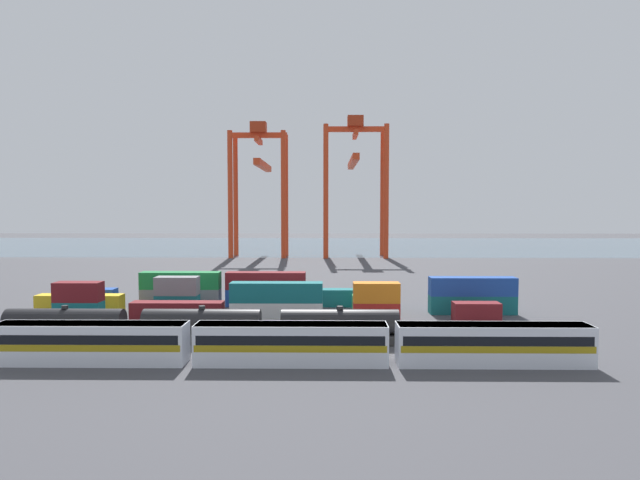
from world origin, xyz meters
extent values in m
plane|color=#424247|center=(0.00, 40.00, 0.00)|extent=(420.00, 420.00, 0.00)
cube|color=#475B6B|center=(0.00, 144.18, 0.00)|extent=(400.00, 110.00, 0.01)
cube|color=silver|center=(-16.90, -22.33, 1.95)|extent=(18.33, 3.10, 3.90)
cube|color=#9E8414|center=(-16.90, -22.33, 1.85)|extent=(17.96, 3.14, 0.64)
cube|color=black|center=(-16.90, -22.33, 2.63)|extent=(17.59, 3.13, 0.90)
cube|color=slate|center=(-16.90, -22.33, 3.72)|extent=(18.14, 2.85, 0.36)
cube|color=silver|center=(2.32, -22.33, 1.95)|extent=(18.33, 3.10, 3.90)
cube|color=#9E8414|center=(2.32, -22.33, 1.85)|extent=(17.96, 3.14, 0.64)
cube|color=black|center=(2.32, -22.33, 2.63)|extent=(17.59, 3.13, 0.90)
cube|color=slate|center=(2.32, -22.33, 3.72)|extent=(18.14, 2.85, 0.36)
cube|color=silver|center=(21.55, -22.33, 1.95)|extent=(18.33, 3.10, 3.90)
cube|color=#9E8414|center=(21.55, -22.33, 1.85)|extent=(17.96, 3.14, 0.64)
cube|color=black|center=(21.55, -22.33, 2.63)|extent=(17.59, 3.13, 0.90)
cube|color=slate|center=(21.55, -22.33, 3.72)|extent=(18.14, 2.85, 0.36)
cube|color=#232326|center=(-23.27, -14.52, 0.55)|extent=(12.89, 2.50, 1.10)
cylinder|color=black|center=(-23.27, -14.52, 2.45)|extent=(12.89, 2.71, 2.71)
cylinder|color=black|center=(-23.27, -14.52, 3.99)|extent=(0.70, 0.70, 0.36)
cube|color=#232326|center=(-8.06, -14.52, 0.55)|extent=(12.89, 2.50, 1.10)
cylinder|color=black|center=(-8.06, -14.52, 2.45)|extent=(12.89, 2.71, 2.71)
cylinder|color=black|center=(-8.06, -14.52, 3.99)|extent=(0.70, 0.70, 0.36)
cube|color=#232326|center=(7.15, -14.52, 0.55)|extent=(12.89, 2.50, 1.10)
cylinder|color=black|center=(7.15, -14.52, 2.45)|extent=(12.89, 2.71, 2.71)
cylinder|color=black|center=(7.15, -14.52, 3.99)|extent=(0.70, 0.70, 0.36)
cube|color=#146066|center=(-27.12, -3.04, 1.30)|extent=(6.04, 2.44, 2.60)
cube|color=maroon|center=(-27.12, -3.04, 3.90)|extent=(6.04, 2.44, 2.60)
cube|color=maroon|center=(-14.01, -3.04, 1.30)|extent=(12.10, 2.44, 2.60)
cube|color=silver|center=(-0.91, -3.04, 1.30)|extent=(12.10, 2.44, 2.60)
cube|color=#146066|center=(-0.91, -3.04, 3.90)|extent=(12.10, 2.44, 2.60)
cube|color=#AD211C|center=(12.20, -3.04, 1.30)|extent=(6.04, 2.44, 2.60)
cube|color=orange|center=(12.20, -3.04, 3.90)|extent=(6.04, 2.44, 2.60)
cube|color=maroon|center=(25.31, -3.04, 1.30)|extent=(6.04, 2.44, 2.60)
cube|color=gold|center=(-29.62, 2.66, 1.30)|extent=(12.10, 2.44, 2.60)
cube|color=#146066|center=(-15.64, 2.66, 1.30)|extent=(6.04, 2.44, 2.60)
cube|color=slate|center=(-15.64, 2.66, 3.90)|extent=(6.04, 2.44, 2.60)
cube|color=slate|center=(-1.66, 2.66, 1.30)|extent=(12.10, 2.44, 2.60)
cube|color=#197538|center=(12.33, 2.66, 1.30)|extent=(6.04, 2.44, 2.60)
cube|color=#146066|center=(26.31, 2.66, 1.30)|extent=(12.10, 2.44, 2.60)
cube|color=#1C4299|center=(26.31, 2.66, 3.90)|extent=(12.10, 2.44, 2.60)
cube|color=#1C4299|center=(-29.80, 8.37, 1.30)|extent=(6.04, 2.44, 2.60)
cube|color=slate|center=(-16.71, 8.37, 1.30)|extent=(12.10, 2.44, 2.60)
cube|color=#197538|center=(-16.71, 8.37, 3.90)|extent=(12.10, 2.44, 2.60)
cube|color=#1C4299|center=(-3.61, 8.37, 1.30)|extent=(12.10, 2.44, 2.60)
cube|color=maroon|center=(-3.61, 8.37, 3.90)|extent=(12.10, 2.44, 2.60)
cube|color=#146066|center=(9.48, 8.37, 1.30)|extent=(12.10, 2.44, 2.60)
cylinder|color=red|center=(-23.32, 87.70, 19.07)|extent=(1.50, 1.50, 38.14)
cylinder|color=red|center=(-7.37, 87.70, 19.07)|extent=(1.50, 1.50, 38.14)
cylinder|color=red|center=(-23.32, 97.15, 19.07)|extent=(1.50, 1.50, 38.14)
cylinder|color=red|center=(-7.37, 97.15, 19.07)|extent=(1.50, 1.50, 38.14)
cube|color=red|center=(-15.34, 92.43, 37.34)|extent=(17.55, 1.20, 1.60)
cube|color=red|center=(-15.34, 92.43, 35.74)|extent=(1.20, 11.05, 1.60)
cube|color=red|center=(-15.34, 104.08, 29.03)|extent=(2.00, 33.29, 2.00)
cube|color=#9F2C14|center=(-15.34, 92.43, 39.74)|extent=(4.80, 4.00, 3.20)
cylinder|color=red|center=(5.33, 87.07, 19.96)|extent=(1.50, 1.50, 39.92)
cylinder|color=red|center=(23.31, 87.07, 19.96)|extent=(1.50, 1.50, 39.92)
cylinder|color=red|center=(5.33, 97.78, 19.96)|extent=(1.50, 1.50, 39.92)
cylinder|color=red|center=(23.31, 97.78, 19.96)|extent=(1.50, 1.50, 39.92)
cube|color=red|center=(14.32, 92.43, 39.12)|extent=(19.57, 1.20, 1.60)
cube|color=red|center=(14.32, 92.43, 37.52)|extent=(1.20, 12.31, 1.60)
cube|color=red|center=(14.32, 106.60, 30.38)|extent=(2.00, 40.49, 2.00)
cube|color=#9F2C14|center=(14.32, 92.43, 41.52)|extent=(4.80, 4.00, 3.20)
camera|label=1|loc=(5.75, -72.76, 14.84)|focal=30.08mm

